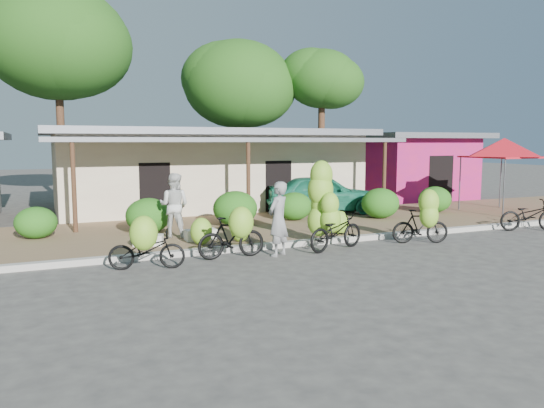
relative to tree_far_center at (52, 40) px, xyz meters
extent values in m
plane|color=#3E3C3A|center=(5.69, -16.11, -7.44)|extent=(100.00, 100.00, 0.00)
cube|color=olive|center=(5.69, -11.11, -7.38)|extent=(60.00, 6.00, 0.12)
cube|color=#A8A399|center=(5.69, -14.11, -7.37)|extent=(60.00, 0.25, 0.15)
cube|color=beige|center=(5.69, -5.11, -5.89)|extent=(12.00, 6.00, 3.10)
cube|color=slate|center=(5.69, -5.11, -4.22)|extent=(13.00, 7.00, 0.25)
cube|color=black|center=(5.69, -8.06, -6.34)|extent=(1.40, 0.12, 2.20)
cube|color=slate|center=(5.69, -9.11, -4.54)|extent=(13.00, 2.00, 0.15)
cylinder|color=#4F351F|center=(0.09, -10.01, -6.02)|extent=(0.14, 0.14, 2.85)
cylinder|color=#4F351F|center=(5.69, -10.01, -6.02)|extent=(0.14, 0.14, 2.85)
cylinder|color=#4F351F|center=(11.29, -10.01, -6.02)|extent=(0.14, 0.14, 2.85)
cube|color=#BA1C52|center=(16.19, -5.11, -5.94)|extent=(5.00, 5.00, 3.00)
cube|color=slate|center=(16.19, -5.11, -4.32)|extent=(6.00, 6.00, 0.25)
cube|color=black|center=(16.19, -7.56, -6.34)|extent=(1.40, 0.12, 2.20)
cylinder|color=#4F351F|center=(0.19, -0.11, -3.56)|extent=(0.36, 0.36, 7.77)
ellipsoid|color=#1D4C13|center=(0.19, -0.11, -0.10)|extent=(6.52, 6.52, 5.22)
ellipsoid|color=#1D4C13|center=(-0.31, 0.19, 0.20)|extent=(5.54, 5.54, 4.43)
cylinder|color=#4F351F|center=(9.19, 0.39, -4.32)|extent=(0.36, 0.36, 6.25)
ellipsoid|color=#1D4C13|center=(9.19, 0.39, -1.55)|extent=(5.86, 5.86, 4.69)
ellipsoid|color=#1D4C13|center=(8.69, 0.69, -1.25)|extent=(4.98, 4.98, 3.98)
cylinder|color=#4F351F|center=(13.19, -1.61, -4.18)|extent=(0.36, 0.36, 6.53)
ellipsoid|color=#1D4C13|center=(13.19, -1.61, -1.28)|extent=(3.88, 3.88, 3.10)
ellipsoid|color=#1D4C13|center=(12.69, -1.31, -0.98)|extent=(3.30, 3.30, 2.64)
ellipsoid|color=#2C6016|center=(-0.99, -10.69, -6.88)|extent=(1.15, 1.04, 0.90)
ellipsoid|color=#2C6016|center=(2.08, -11.06, -6.80)|extent=(1.35, 1.21, 1.05)
ellipsoid|color=#2C6016|center=(4.92, -10.81, -6.76)|extent=(1.45, 1.31, 1.13)
ellipsoid|color=#2C6016|center=(7.23, -10.46, -6.84)|extent=(1.25, 1.12, 0.97)
ellipsoid|color=#2C6016|center=(10.24, -11.27, -6.79)|extent=(1.38, 1.24, 1.07)
ellipsoid|color=#2C6016|center=(13.08, -10.83, -6.82)|extent=(1.29, 1.16, 1.01)
cylinder|color=#59595E|center=(14.50, -12.81, -6.27)|extent=(0.05, 0.05, 2.10)
cylinder|color=#59595E|center=(14.50, -10.61, -6.27)|extent=(0.05, 0.05, 2.10)
cylinder|color=#59595E|center=(16.70, -10.61, -6.27)|extent=(0.05, 0.05, 2.10)
cube|color=red|center=(15.60, -11.71, -5.19)|extent=(2.40, 2.40, 0.06)
cone|color=red|center=(15.60, -11.71, -4.81)|extent=(3.50, 3.50, 0.70)
imported|color=black|center=(1.27, -15.12, -7.00)|extent=(1.77, 1.00, 0.88)
ellipsoid|color=#8EC932|center=(1.10, -15.75, -6.52)|extent=(0.59, 0.50, 0.74)
imported|color=black|center=(3.37, -14.81, -6.93)|extent=(1.72, 0.51, 1.03)
ellipsoid|color=#8EC932|center=(3.38, -15.46, -6.47)|extent=(0.60, 0.51, 0.74)
imported|color=black|center=(6.21, -14.99, -6.94)|extent=(2.02, 1.20, 1.00)
ellipsoid|color=#8EC932|center=(6.00, -14.48, -6.72)|extent=(0.68, 0.58, 0.85)
ellipsoid|color=#8EC932|center=(6.10, -14.45, -6.31)|extent=(0.64, 0.55, 0.81)
ellipsoid|color=#8EC932|center=(6.02, -14.48, -5.89)|extent=(0.71, 0.60, 0.89)
ellipsoid|color=#8EC932|center=(6.05, -14.47, -5.50)|extent=(0.63, 0.54, 0.79)
ellipsoid|color=#8EC932|center=(6.15, -14.80, -6.67)|extent=(0.57, 0.49, 0.71)
ellipsoid|color=#8EC932|center=(6.11, -14.81, -6.24)|extent=(0.51, 0.43, 0.64)
imported|color=black|center=(8.85, -15.13, -6.97)|extent=(1.64, 0.97, 0.95)
ellipsoid|color=#8EC932|center=(8.63, -15.74, -6.57)|extent=(0.53, 0.45, 0.66)
ellipsoid|color=#8EC932|center=(8.65, -15.70, -6.22)|extent=(0.57, 0.49, 0.71)
imported|color=black|center=(13.41, -14.87, -6.94)|extent=(2.02, 1.29, 1.00)
ellipsoid|color=#8EC932|center=(3.00, -13.49, -6.96)|extent=(0.58, 0.49, 0.73)
ellipsoid|color=#8EC932|center=(4.10, -13.48, -6.98)|extent=(0.55, 0.46, 0.68)
ellipsoid|color=#8EC932|center=(7.19, -13.54, -6.97)|extent=(0.56, 0.48, 0.70)
cube|color=white|center=(3.18, -12.78, -7.17)|extent=(0.86, 0.43, 0.30)
cube|color=white|center=(1.70, -12.98, -7.18)|extent=(0.84, 0.62, 0.28)
imported|color=gray|center=(4.53, -15.02, -6.51)|extent=(0.81, 0.75, 1.86)
imported|color=silver|center=(2.63, -12.06, -6.41)|extent=(1.13, 1.08, 1.83)
imported|color=#1A7757|center=(9.12, -9.11, -6.59)|extent=(4.63, 3.01, 1.47)
camera|label=1|loc=(-0.86, -26.85, -4.62)|focal=35.00mm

